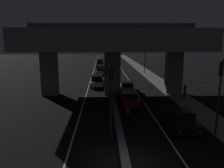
{
  "coord_description": "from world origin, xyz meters",
  "views": [
    {
      "loc": [
        -1.17,
        -10.34,
        6.58
      ],
      "look_at": [
        0.06,
        18.71,
        0.83
      ],
      "focal_mm": 35.0,
      "sensor_mm": 36.0,
      "label": 1
    }
  ],
  "objects_px": {
    "street_lamp": "(143,51)",
    "pedestrian_on_sidewalk": "(185,91)",
    "motorcycle_blue_filtering_mid": "(118,94)",
    "car_dark_red_second": "(129,98)",
    "car_taxi_yellow_third": "(127,86)",
    "traffic_light_left_of_median": "(111,88)",
    "motorcycle_red_filtering_far": "(117,84)",
    "car_dark_green_third_oncoming": "(100,63)",
    "motorcycle_black_filtering_near": "(128,114)",
    "car_silver_second_oncoming": "(101,70)",
    "car_black_lead": "(180,119)",
    "car_silver_lead_oncoming": "(97,81)",
    "traffic_light_right_of_median": "(219,84)"
  },
  "relations": [
    {
      "from": "traffic_light_right_of_median",
      "to": "car_silver_lead_oncoming",
      "type": "distance_m",
      "value": 19.66
    },
    {
      "from": "car_dark_red_second",
      "to": "car_silver_second_oncoming",
      "type": "bearing_deg",
      "value": 10.23
    },
    {
      "from": "street_lamp",
      "to": "motorcycle_red_filtering_far",
      "type": "relative_size",
      "value": 4.13
    },
    {
      "from": "car_dark_green_third_oncoming",
      "to": "pedestrian_on_sidewalk",
      "type": "height_order",
      "value": "car_dark_green_third_oncoming"
    },
    {
      "from": "car_dark_green_third_oncoming",
      "to": "motorcycle_red_filtering_far",
      "type": "distance_m",
      "value": 24.69
    },
    {
      "from": "motorcycle_black_filtering_near",
      "to": "motorcycle_red_filtering_far",
      "type": "relative_size",
      "value": 1.07
    },
    {
      "from": "car_black_lead",
      "to": "motorcycle_red_filtering_far",
      "type": "height_order",
      "value": "car_black_lead"
    },
    {
      "from": "car_silver_second_oncoming",
      "to": "motorcycle_blue_filtering_mid",
      "type": "xyz_separation_m",
      "value": [
        2.08,
        -18.76,
        -0.39
      ]
    },
    {
      "from": "street_lamp",
      "to": "car_dark_red_second",
      "type": "distance_m",
      "value": 22.96
    },
    {
      "from": "car_black_lead",
      "to": "motorcycle_red_filtering_far",
      "type": "distance_m",
      "value": 15.47
    },
    {
      "from": "car_silver_second_oncoming",
      "to": "motorcycle_black_filtering_near",
      "type": "height_order",
      "value": "car_silver_second_oncoming"
    },
    {
      "from": "car_dark_green_third_oncoming",
      "to": "motorcycle_red_filtering_far",
      "type": "xyz_separation_m",
      "value": [
        2.6,
        -24.55,
        -0.46
      ]
    },
    {
      "from": "car_black_lead",
      "to": "car_taxi_yellow_third",
      "type": "relative_size",
      "value": 1.04
    },
    {
      "from": "motorcycle_red_filtering_far",
      "to": "car_dark_red_second",
      "type": "bearing_deg",
      "value": -170.74
    },
    {
      "from": "street_lamp",
      "to": "pedestrian_on_sidewalk",
      "type": "relative_size",
      "value": 4.58
    },
    {
      "from": "car_silver_lead_oncoming",
      "to": "car_dark_green_third_oncoming",
      "type": "bearing_deg",
      "value": -178.37
    },
    {
      "from": "car_dark_red_second",
      "to": "motorcycle_black_filtering_near",
      "type": "bearing_deg",
      "value": 173.53
    },
    {
      "from": "motorcycle_black_filtering_near",
      "to": "motorcycle_red_filtering_far",
      "type": "distance_m",
      "value": 13.03
    },
    {
      "from": "car_taxi_yellow_third",
      "to": "car_silver_lead_oncoming",
      "type": "distance_m",
      "value": 5.29
    },
    {
      "from": "street_lamp",
      "to": "car_silver_lead_oncoming",
      "type": "xyz_separation_m",
      "value": [
        -9.0,
        -12.66,
        -3.65
      ]
    },
    {
      "from": "traffic_light_right_of_median",
      "to": "motorcycle_blue_filtering_mid",
      "type": "bearing_deg",
      "value": 121.48
    },
    {
      "from": "street_lamp",
      "to": "car_dark_red_second",
      "type": "height_order",
      "value": "street_lamp"
    },
    {
      "from": "street_lamp",
      "to": "pedestrian_on_sidewalk",
      "type": "distance_m",
      "value": 20.49
    },
    {
      "from": "car_silver_second_oncoming",
      "to": "car_black_lead",
      "type": "bearing_deg",
      "value": 13.58
    },
    {
      "from": "motorcycle_red_filtering_far",
      "to": "street_lamp",
      "type": "bearing_deg",
      "value": -20.38
    },
    {
      "from": "car_silver_lead_oncoming",
      "to": "car_dark_green_third_oncoming",
      "type": "xyz_separation_m",
      "value": [
        0.18,
        23.39,
        0.21
      ]
    },
    {
      "from": "car_dark_red_second",
      "to": "car_taxi_yellow_third",
      "type": "height_order",
      "value": "car_dark_red_second"
    },
    {
      "from": "car_dark_red_second",
      "to": "car_dark_green_third_oncoming",
      "type": "xyz_separation_m",
      "value": [
        -3.38,
        32.7,
        0.37
      ]
    },
    {
      "from": "car_dark_red_second",
      "to": "car_taxi_yellow_third",
      "type": "xyz_separation_m",
      "value": [
        0.38,
        5.79,
        -0.01
      ]
    },
    {
      "from": "car_black_lead",
      "to": "pedestrian_on_sidewalk",
      "type": "bearing_deg",
      "value": -20.22
    },
    {
      "from": "car_black_lead",
      "to": "pedestrian_on_sidewalk",
      "type": "relative_size",
      "value": 2.71
    },
    {
      "from": "motorcycle_black_filtering_near",
      "to": "motorcycle_red_filtering_far",
      "type": "height_order",
      "value": "motorcycle_red_filtering_far"
    },
    {
      "from": "car_black_lead",
      "to": "car_dark_green_third_oncoming",
      "type": "xyz_separation_m",
      "value": [
        -6.41,
        39.54,
        0.29
      ]
    },
    {
      "from": "street_lamp",
      "to": "car_silver_second_oncoming",
      "type": "xyz_separation_m",
      "value": [
        -8.58,
        -1.24,
        -3.53
      ]
    },
    {
      "from": "pedestrian_on_sidewalk",
      "to": "motorcycle_blue_filtering_mid",
      "type": "bearing_deg",
      "value": 178.94
    },
    {
      "from": "motorcycle_red_filtering_far",
      "to": "motorcycle_black_filtering_near",
      "type": "bearing_deg",
      "value": -175.81
    },
    {
      "from": "car_dark_red_second",
      "to": "car_silver_second_oncoming",
      "type": "xyz_separation_m",
      "value": [
        -3.14,
        20.74,
        0.29
      ]
    },
    {
      "from": "car_black_lead",
      "to": "pedestrian_on_sidewalk",
      "type": "height_order",
      "value": "pedestrian_on_sidewalk"
    },
    {
      "from": "car_silver_lead_oncoming",
      "to": "pedestrian_on_sidewalk",
      "type": "relative_size",
      "value": 2.65
    },
    {
      "from": "traffic_light_right_of_median",
      "to": "pedestrian_on_sidewalk",
      "type": "xyz_separation_m",
      "value": [
        1.52,
        9.93,
        -2.72
      ]
    },
    {
      "from": "traffic_light_right_of_median",
      "to": "car_silver_lead_oncoming",
      "type": "height_order",
      "value": "traffic_light_right_of_median"
    },
    {
      "from": "car_silver_second_oncoming",
      "to": "traffic_light_right_of_median",
      "type": "bearing_deg",
      "value": 16.93
    },
    {
      "from": "motorcycle_red_filtering_far",
      "to": "motorcycle_blue_filtering_mid",
      "type": "bearing_deg",
      "value": -178.77
    },
    {
      "from": "traffic_light_left_of_median",
      "to": "street_lamp",
      "type": "relative_size",
      "value": 0.69
    },
    {
      "from": "car_taxi_yellow_third",
      "to": "pedestrian_on_sidewalk",
      "type": "bearing_deg",
      "value": -120.55
    },
    {
      "from": "car_dark_green_third_oncoming",
      "to": "traffic_light_left_of_median",
      "type": "bearing_deg",
      "value": 3.95
    },
    {
      "from": "car_silver_lead_oncoming",
      "to": "car_silver_second_oncoming",
      "type": "height_order",
      "value": "car_silver_second_oncoming"
    },
    {
      "from": "motorcycle_black_filtering_near",
      "to": "motorcycle_blue_filtering_mid",
      "type": "relative_size",
      "value": 0.97
    },
    {
      "from": "car_dark_red_second",
      "to": "car_dark_green_third_oncoming",
      "type": "relative_size",
      "value": 1.13
    },
    {
      "from": "car_dark_red_second",
      "to": "car_taxi_yellow_third",
      "type": "distance_m",
      "value": 5.8
    }
  ]
}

